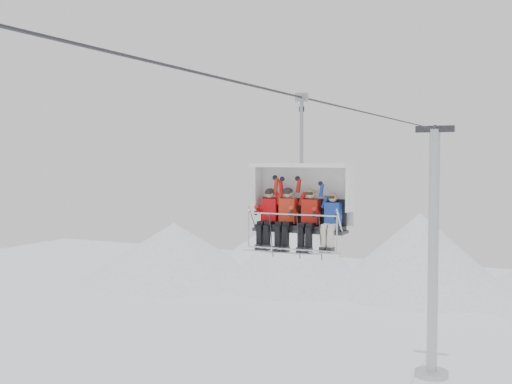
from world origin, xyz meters
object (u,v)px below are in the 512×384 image
at_px(skier_far_left, 269,215).
at_px(skier_far_right, 331,219).
at_px(skier_center_left, 287,215).
at_px(lift_tower_right, 433,270).
at_px(chairlift_carrier, 303,197).
at_px(skier_center_right, 310,217).

distance_m(skier_far_left, skier_far_right, 1.75).
xyz_separation_m(skier_center_left, skier_far_right, (1.22, -0.01, -0.05)).
bearing_deg(skier_far_left, skier_far_right, -0.32).
bearing_deg(lift_tower_right, skier_far_right, -87.38).
bearing_deg(chairlift_carrier, lift_tower_right, 90.00).
bearing_deg(skier_center_left, skier_far_left, -179.68).
distance_m(skier_far_left, skier_center_left, 0.52).
bearing_deg(skier_center_right, skier_far_left, -179.92).
relative_size(chairlift_carrier, skier_center_right, 2.31).
xyz_separation_m(chairlift_carrier, skier_center_left, (-0.34, -0.30, -0.48)).
bearing_deg(lift_tower_right, skier_far_left, -92.53).
height_order(chairlift_carrier, skier_far_right, chairlift_carrier).
xyz_separation_m(chairlift_carrier, skier_center_right, (0.30, -0.31, -0.49)).
bearing_deg(skier_center_left, skier_far_right, -0.59).
bearing_deg(chairlift_carrier, skier_center_left, -137.73).
distance_m(skier_far_left, skier_center_right, 1.15).
distance_m(chairlift_carrier, skier_far_right, 1.08).
distance_m(skier_center_right, skier_far_right, 0.59).
height_order(skier_center_left, skier_far_right, skier_center_left).
xyz_separation_m(skier_far_left, skier_center_left, (0.52, 0.00, 0.01)).
height_order(lift_tower_right, skier_center_right, lift_tower_right).
xyz_separation_m(lift_tower_right, skier_far_left, (-0.86, -19.44, 4.45)).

